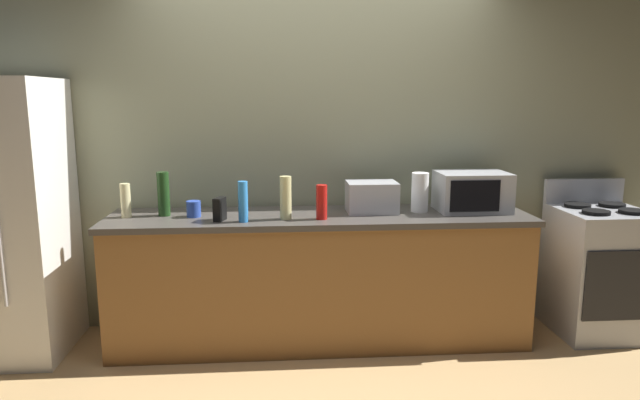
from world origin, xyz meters
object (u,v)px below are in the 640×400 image
microwave (472,192)px  toaster_oven (372,197)px  refrigerator (4,220)px  bottle_hot_sauce (322,202)px  mug_blue (194,209)px  bottle_wine (164,194)px  bottle_vinegar (286,198)px  paper_towel_roll (420,192)px  cordless_phone (220,209)px  bottle_spray_cleaner (243,202)px  bottle_hand_soap (126,201)px  stove_range (599,270)px

microwave → toaster_oven: (-0.70, 0.01, -0.03)m
refrigerator → bottle_hot_sauce: (2.05, -0.14, 0.11)m
microwave → mug_blue: microwave is taller
bottle_wine → bottle_vinegar: 0.83m
paper_towel_roll → bottle_vinegar: (-0.93, -0.18, 0.01)m
paper_towel_roll → cordless_phone: bearing=-172.1°
mug_blue → bottle_wine: bearing=165.1°
bottle_spray_cleaner → bottle_hand_soap: 0.80m
stove_range → bottle_vinegar: 2.31m
toaster_oven → bottle_hand_soap: 1.64m
bottle_wine → mug_blue: size_ratio=2.76×
refrigerator → bottle_hot_sauce: bearing=-3.9°
stove_range → bottle_spray_cleaner: (-2.50, -0.18, 0.57)m
bottle_vinegar → cordless_phone: bearing=-178.6°
stove_range → bottle_hand_soap: 3.32m
bottle_wine → bottle_hand_soap: (-0.24, -0.04, -0.03)m
toaster_oven → cordless_phone: 1.03m
paper_towel_roll → bottle_vinegar: 0.94m
microwave → bottle_hand_soap: size_ratio=2.13×
stove_range → bottle_vinegar: (-2.23, -0.13, 0.58)m
stove_range → cordless_phone: (-2.65, -0.14, 0.51)m
stove_range → bottle_spray_cleaner: bearing=-175.8°
microwave → toaster_oven: bearing=179.0°
cordless_phone → bottle_hand_soap: bottle_hand_soap is taller
toaster_oven → cordless_phone: toaster_oven is taller
stove_range → bottle_wine: (-3.04, 0.05, 0.59)m
bottle_wine → bottle_hand_soap: bottle_wine is taller
toaster_oven → paper_towel_roll: paper_towel_roll is taller
bottle_wine → bottle_spray_cleaner: bearing=-23.2°
refrigerator → microwave: size_ratio=3.75×
microwave → bottle_hand_soap: (-2.34, -0.04, -0.02)m
microwave → bottle_spray_cleaner: bearing=-171.6°
bottle_wine → mug_blue: bearing=-14.9°
refrigerator → paper_towel_roll: bearing=1.0°
refrigerator → bottle_wine: size_ratio=6.13×
bottle_vinegar → refrigerator: bearing=176.0°
bottle_spray_cleaner → bottle_hand_soap: bearing=166.0°
refrigerator → bottle_hand_soap: size_ratio=8.00×
bottle_hot_sauce → mug_blue: bearing=171.0°
cordless_phone → bottle_hot_sauce: (0.66, -0.00, 0.04)m
refrigerator → mug_blue: (1.21, -0.01, 0.05)m
cordless_phone → bottle_wine: bottle_wine is taller
toaster_oven → bottle_hot_sauce: bottle_hot_sauce is taller
paper_towel_roll → bottle_hand_soap: bearing=-178.8°
refrigerator → mug_blue: bearing=-0.3°
refrigerator → toaster_oven: size_ratio=5.29×
bottle_hand_soap → bottle_vinegar: size_ratio=0.80×
bottle_wine → bottle_hand_soap: 0.24m
refrigerator → stove_range: (4.05, 0.00, -0.44)m
refrigerator → bottle_hot_sauce: size_ratio=8.01×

